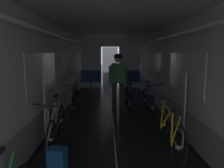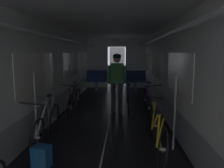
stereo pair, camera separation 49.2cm
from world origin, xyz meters
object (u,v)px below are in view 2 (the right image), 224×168
(bench_seat_far_left, at_px, (97,79))
(bicycle_silver, at_px, (47,124))
(bicycle_purple, at_px, (148,102))
(bicycle_blue_in_aisle, at_px, (128,99))
(bicycle_yellow, at_px, (158,133))
(person_cyclist_aisle, at_px, (117,77))
(bicycle_black, at_px, (74,101))
(bench_seat_far_right, at_px, (135,79))
(backpack_on_floor, at_px, (42,157))

(bench_seat_far_left, xyz_separation_m, bicycle_silver, (-0.22, -5.84, -0.19))
(bicycle_purple, bearing_deg, bicycle_silver, -136.72)
(bicycle_purple, xyz_separation_m, bicycle_blue_in_aisle, (-0.55, 0.34, 0.00))
(bicycle_silver, height_order, bicycle_yellow, bicycle_yellow)
(person_cyclist_aisle, bearing_deg, bicycle_black, -174.96)
(bench_seat_far_left, xyz_separation_m, person_cyclist_aisle, (1.07, -3.72, 0.50))
(bench_seat_far_right, height_order, backpack_on_floor, bench_seat_far_right)
(bicycle_yellow, distance_m, person_cyclist_aisle, 2.68)
(bicycle_black, bearing_deg, backpack_on_floor, -86.92)
(bicycle_yellow, bearing_deg, bicycle_black, 130.36)
(bicycle_silver, relative_size, bicycle_black, 1.00)
(bicycle_purple, bearing_deg, bicycle_blue_in_aisle, 148.10)
(bench_seat_far_left, relative_size, bicycle_silver, 0.58)
(bench_seat_far_right, height_order, bicycle_yellow, bicycle_yellow)
(bicycle_black, bearing_deg, bicycle_blue_in_aisle, 13.54)
(bicycle_purple, relative_size, person_cyclist_aisle, 0.98)
(person_cyclist_aisle, bearing_deg, bench_seat_far_left, 106.02)
(bicycle_silver, height_order, bicycle_purple, bicycle_purple)
(bicycle_black, xyz_separation_m, bicycle_yellow, (2.01, -2.36, -0.00))
(bench_seat_far_right, relative_size, bicycle_yellow, 0.58)
(bicycle_silver, height_order, person_cyclist_aisle, person_cyclist_aisle)
(bench_seat_far_left, height_order, bicycle_black, bench_seat_far_left)
(bench_seat_far_right, bearing_deg, bicycle_yellow, -89.50)
(bicycle_black, relative_size, bicycle_blue_in_aisle, 1.00)
(bicycle_silver, xyz_separation_m, bicycle_purple, (2.17, 2.05, -0.00))
(bicycle_blue_in_aisle, bearing_deg, person_cyclist_aisle, -141.18)
(bicycle_yellow, bearing_deg, backpack_on_floor, -164.44)
(bicycle_yellow, bearing_deg, bicycle_blue_in_aisle, 99.49)
(bicycle_purple, relative_size, bicycle_yellow, 1.00)
(backpack_on_floor, bearing_deg, bicycle_blue_in_aisle, 66.77)
(bicycle_black, relative_size, bicycle_yellow, 1.00)
(bench_seat_far_right, relative_size, bicycle_silver, 0.58)
(bench_seat_far_right, bearing_deg, bench_seat_far_left, 180.00)
(bicycle_silver, distance_m, bicycle_purple, 2.99)
(bench_seat_far_right, relative_size, bicycle_blue_in_aisle, 0.58)
(bench_seat_far_left, xyz_separation_m, bench_seat_far_right, (1.80, 0.00, 0.00))
(bench_seat_far_left, height_order, bicycle_purple, bench_seat_far_left)
(bicycle_silver, distance_m, bicycle_blue_in_aisle, 2.89)
(bench_seat_far_right, bearing_deg, bicycle_silver, -109.11)
(person_cyclist_aisle, bearing_deg, bench_seat_far_right, 78.85)
(bicycle_yellow, bearing_deg, bench_seat_far_left, 106.69)
(bicycle_blue_in_aisle, bearing_deg, bicycle_silver, -124.16)
(person_cyclist_aisle, relative_size, backpack_on_floor, 5.09)
(bench_seat_far_right, bearing_deg, backpack_on_floor, -105.01)
(person_cyclist_aisle, height_order, bicycle_blue_in_aisle, person_cyclist_aisle)
(bicycle_yellow, xyz_separation_m, bicycle_blue_in_aisle, (-0.46, 2.73, 0.00))
(bicycle_yellow, height_order, person_cyclist_aisle, person_cyclist_aisle)
(bench_seat_far_left, xyz_separation_m, bicycle_purple, (1.95, -3.80, -0.19))
(bench_seat_far_right, distance_m, bicycle_black, 4.30)
(bicycle_yellow, bearing_deg, bench_seat_far_right, 90.50)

